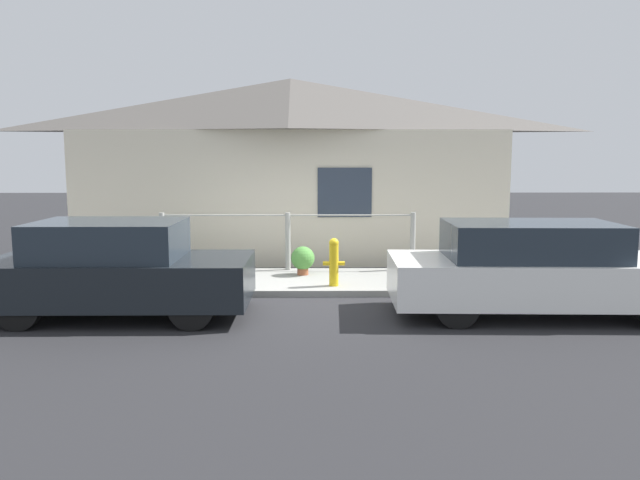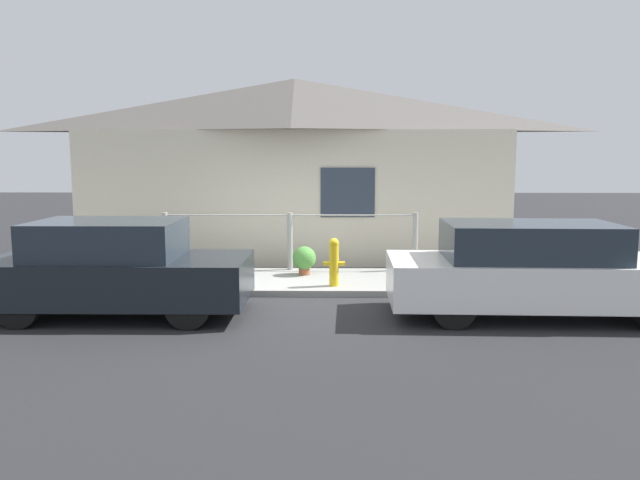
{
  "view_description": "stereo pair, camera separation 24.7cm",
  "coord_description": "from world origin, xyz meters",
  "px_view_note": "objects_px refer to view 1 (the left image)",
  "views": [
    {
      "loc": [
        0.49,
        -9.9,
        2.26
      ],
      "look_at": [
        0.6,
        0.3,
        0.9
      ],
      "focal_mm": 35.0,
      "sensor_mm": 36.0,
      "label": 1
    },
    {
      "loc": [
        0.74,
        -9.9,
        2.26
      ],
      "look_at": [
        0.6,
        0.3,
        0.9
      ],
      "focal_mm": 35.0,
      "sensor_mm": 36.0,
      "label": 2
    }
  ],
  "objects_px": {
    "car_left": "(118,270)",
    "fire_hydrant": "(334,261)",
    "car_right": "(538,269)",
    "potted_plant_near_hydrant": "(303,259)",
    "potted_plant_by_fence": "(177,258)"
  },
  "relations": [
    {
      "from": "potted_plant_near_hydrant",
      "to": "potted_plant_by_fence",
      "type": "xyz_separation_m",
      "value": [
        -2.37,
        0.3,
        -0.02
      ]
    },
    {
      "from": "fire_hydrant",
      "to": "potted_plant_near_hydrant",
      "type": "relative_size",
      "value": 1.54
    },
    {
      "from": "fire_hydrant",
      "to": "potted_plant_near_hydrant",
      "type": "height_order",
      "value": "fire_hydrant"
    },
    {
      "from": "car_left",
      "to": "potted_plant_by_fence",
      "type": "relative_size",
      "value": 7.54
    },
    {
      "from": "fire_hydrant",
      "to": "car_left",
      "type": "bearing_deg",
      "value": -152.93
    },
    {
      "from": "fire_hydrant",
      "to": "potted_plant_near_hydrant",
      "type": "xyz_separation_m",
      "value": [
        -0.54,
        1.0,
        -0.13
      ]
    },
    {
      "from": "car_left",
      "to": "potted_plant_by_fence",
      "type": "height_order",
      "value": "car_left"
    },
    {
      "from": "car_right",
      "to": "potted_plant_by_fence",
      "type": "xyz_separation_m",
      "value": [
        -5.78,
        2.89,
        -0.29
      ]
    },
    {
      "from": "car_left",
      "to": "car_right",
      "type": "relative_size",
      "value": 0.85
    },
    {
      "from": "car_right",
      "to": "potted_plant_by_fence",
      "type": "height_order",
      "value": "car_right"
    },
    {
      "from": "fire_hydrant",
      "to": "potted_plant_near_hydrant",
      "type": "distance_m",
      "value": 1.14
    },
    {
      "from": "car_left",
      "to": "potted_plant_near_hydrant",
      "type": "distance_m",
      "value": 3.67
    },
    {
      "from": "car_left",
      "to": "fire_hydrant",
      "type": "relative_size",
      "value": 4.53
    },
    {
      "from": "car_right",
      "to": "car_left",
      "type": "bearing_deg",
      "value": -178.22
    },
    {
      "from": "car_right",
      "to": "potted_plant_near_hydrant",
      "type": "distance_m",
      "value": 4.29
    }
  ]
}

